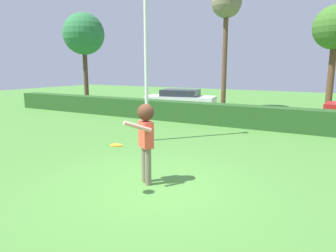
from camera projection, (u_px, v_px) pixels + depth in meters
ground_plane at (152, 187)px, 6.69m from camera, size 60.00×60.00×0.00m
person at (146, 132)px, 6.67m from camera, size 0.48×0.84×1.80m
frisbee at (116, 145)px, 6.00m from camera, size 0.24×0.25×0.04m
lamppost at (146, 32)px, 10.19m from camera, size 0.24×0.24×6.84m
hedge_row at (246, 116)px, 13.29m from camera, size 28.54×0.90×0.95m
parked_car_white at (180, 99)px, 18.72m from camera, size 4.43×2.42×1.25m
bare_elm_tree at (226, 7)px, 18.07m from camera, size 1.79×1.79×7.24m
willow_tree at (336, 29)px, 19.09m from camera, size 2.75×2.75×6.42m
birch_tree at (84, 35)px, 22.52m from camera, size 3.03×3.03×6.52m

